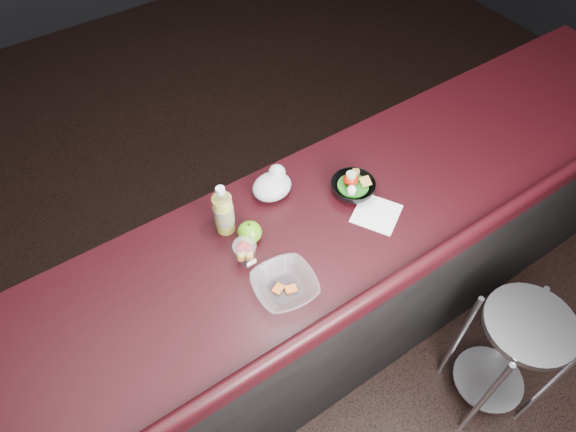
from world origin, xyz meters
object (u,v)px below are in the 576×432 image
(stool_right, at_px, (514,346))
(fruit_cup, at_px, (245,252))
(lemonade_bottle, at_px, (224,213))
(takeout_bowl, at_px, (285,286))
(green_apple, at_px, (250,232))
(snack_bowl, at_px, (353,187))

(stool_right, relative_size, fruit_cup, 6.28)
(fruit_cup, bearing_deg, lemonade_bottle, 85.21)
(lemonade_bottle, height_order, fruit_cup, lemonade_bottle)
(lemonade_bottle, relative_size, takeout_bowl, 0.94)
(stool_right, relative_size, green_apple, 8.11)
(fruit_cup, xyz_separation_m, takeout_bowl, (0.05, -0.17, -0.03))
(fruit_cup, height_order, green_apple, fruit_cup)
(lemonade_bottle, bearing_deg, snack_bowl, -13.60)
(lemonade_bottle, distance_m, fruit_cup, 0.17)
(green_apple, height_order, takeout_bowl, green_apple)
(fruit_cup, xyz_separation_m, snack_bowl, (0.51, 0.05, -0.03))
(fruit_cup, distance_m, takeout_bowl, 0.18)
(fruit_cup, height_order, snack_bowl, fruit_cup)
(green_apple, bearing_deg, snack_bowl, -3.69)
(green_apple, distance_m, takeout_bowl, 0.25)
(lemonade_bottle, distance_m, green_apple, 0.12)
(takeout_bowl, bearing_deg, lemonade_bottle, 95.78)
(green_apple, relative_size, takeout_bowl, 0.39)
(fruit_cup, bearing_deg, snack_bowl, 5.19)
(lemonade_bottle, xyz_separation_m, snack_bowl, (0.49, -0.12, -0.06))
(stool_right, height_order, lemonade_bottle, lemonade_bottle)
(stool_right, bearing_deg, snack_bowl, 114.89)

